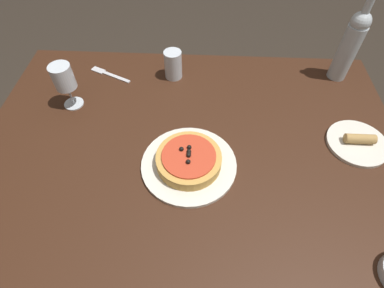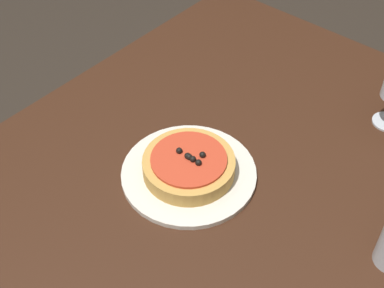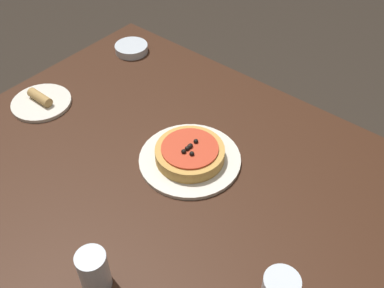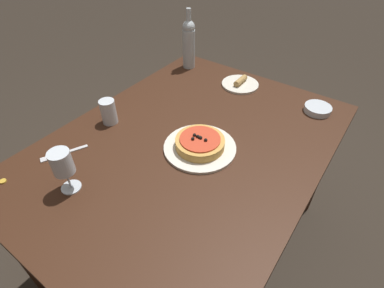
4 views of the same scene
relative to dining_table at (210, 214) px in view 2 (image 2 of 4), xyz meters
name	(u,v)px [view 2 (image 2 of 4)]	position (x,y,z in m)	size (l,w,h in m)	color
dining_table	(210,214)	(0.00, 0.00, 0.00)	(1.40, 1.04, 0.77)	#381E11
dinner_plate	(189,173)	(0.00, -0.06, 0.09)	(0.30, 0.30, 0.01)	silver
pizza	(189,165)	(0.00, -0.06, 0.12)	(0.20, 0.20, 0.05)	gold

